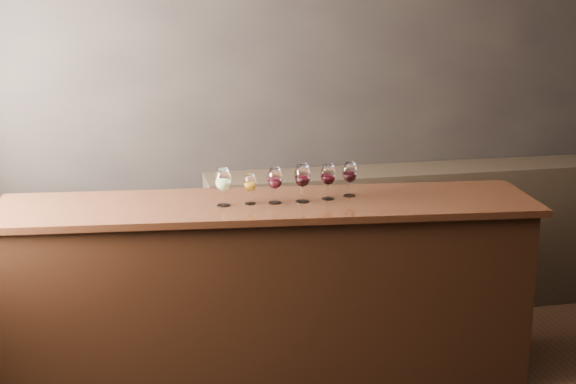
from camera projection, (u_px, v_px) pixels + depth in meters
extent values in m
cube|color=black|center=(320.00, 109.00, 5.43)|extent=(5.00, 0.02, 2.80)
cube|color=black|center=(269.00, 294.00, 4.57)|extent=(2.94, 0.92, 1.01)
cube|color=black|center=(268.00, 205.00, 4.44)|extent=(3.04, 1.00, 0.04)
cube|color=black|center=(408.00, 239.00, 5.56)|extent=(2.79, 0.40, 1.01)
cylinder|color=white|center=(224.00, 205.00, 4.36)|extent=(0.07, 0.07, 0.00)
cylinder|color=white|center=(223.00, 198.00, 4.35)|extent=(0.01, 0.01, 0.08)
ellipsoid|color=white|center=(223.00, 180.00, 4.33)|extent=(0.09, 0.09, 0.12)
cylinder|color=white|center=(223.00, 170.00, 4.31)|extent=(0.06, 0.06, 0.01)
ellipsoid|color=#E7E786|center=(223.00, 183.00, 4.33)|extent=(0.07, 0.07, 0.06)
cylinder|color=white|center=(250.00, 203.00, 4.40)|extent=(0.06, 0.06, 0.00)
cylinder|color=white|center=(250.00, 197.00, 4.39)|extent=(0.01, 0.01, 0.06)
ellipsoid|color=white|center=(250.00, 183.00, 4.37)|extent=(0.07, 0.07, 0.10)
cylinder|color=white|center=(250.00, 175.00, 4.36)|extent=(0.05, 0.05, 0.01)
ellipsoid|color=#BB6B0F|center=(250.00, 186.00, 4.37)|extent=(0.06, 0.06, 0.05)
cylinder|color=white|center=(275.00, 203.00, 4.41)|extent=(0.07, 0.07, 0.00)
cylinder|color=white|center=(275.00, 196.00, 4.40)|extent=(0.01, 0.01, 0.08)
ellipsoid|color=white|center=(275.00, 178.00, 4.38)|extent=(0.09, 0.09, 0.12)
cylinder|color=white|center=(275.00, 169.00, 4.36)|extent=(0.06, 0.06, 0.01)
ellipsoid|color=black|center=(275.00, 182.00, 4.38)|extent=(0.07, 0.07, 0.06)
cylinder|color=white|center=(302.00, 201.00, 4.44)|extent=(0.08, 0.08, 0.00)
cylinder|color=white|center=(302.00, 194.00, 4.43)|extent=(0.01, 0.01, 0.08)
ellipsoid|color=white|center=(302.00, 176.00, 4.40)|extent=(0.09, 0.09, 0.13)
cylinder|color=white|center=(302.00, 165.00, 4.39)|extent=(0.07, 0.07, 0.01)
ellipsoid|color=black|center=(302.00, 179.00, 4.41)|extent=(0.07, 0.07, 0.06)
cylinder|color=white|center=(328.00, 198.00, 4.50)|extent=(0.07, 0.07, 0.00)
cylinder|color=white|center=(328.00, 192.00, 4.49)|extent=(0.01, 0.01, 0.08)
ellipsoid|color=white|center=(328.00, 175.00, 4.46)|extent=(0.08, 0.08, 0.12)
cylinder|color=white|center=(328.00, 165.00, 4.45)|extent=(0.06, 0.06, 0.01)
ellipsoid|color=black|center=(328.00, 178.00, 4.47)|extent=(0.07, 0.07, 0.06)
cylinder|color=white|center=(349.00, 195.00, 4.56)|extent=(0.07, 0.07, 0.00)
cylinder|color=white|center=(349.00, 189.00, 4.55)|extent=(0.01, 0.01, 0.07)
ellipsoid|color=white|center=(350.00, 172.00, 4.53)|extent=(0.08, 0.08, 0.12)
cylinder|color=white|center=(350.00, 163.00, 4.52)|extent=(0.06, 0.06, 0.01)
ellipsoid|color=black|center=(350.00, 176.00, 4.53)|extent=(0.07, 0.07, 0.05)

